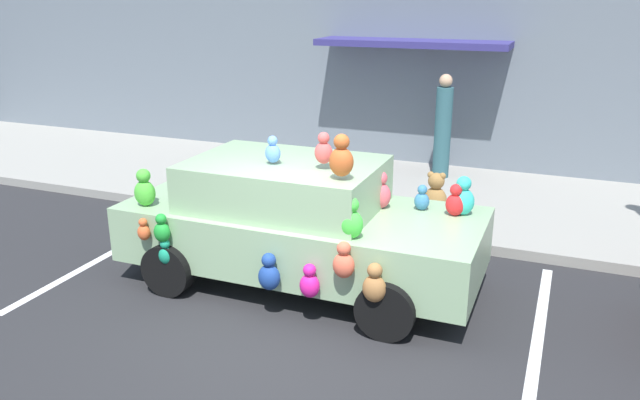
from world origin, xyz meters
name	(u,v)px	position (x,y,z in m)	size (l,w,h in m)	color
ground_plane	(293,338)	(0.00, 0.00, 0.00)	(60.00, 60.00, 0.00)	#262628
sidewalk	(411,196)	(0.00, 5.00, 0.07)	(24.00, 4.00, 0.15)	gray
storefront_building	(446,7)	(0.00, 7.14, 3.19)	(24.00, 1.25, 6.40)	slate
parking_stripe_front	(538,336)	(2.40, 1.00, 0.00)	(0.12, 3.60, 0.01)	silver
parking_stripe_rear	(106,256)	(-3.29, 1.00, 0.00)	(0.12, 3.60, 0.01)	silver
plush_covered_car	(298,222)	(-0.49, 1.26, 0.80)	(4.34, 2.11, 2.05)	#91B386
teddy_bear_on_sidewalk	(435,195)	(0.64, 3.96, 0.47)	(0.36, 0.30, 0.69)	#9E723D
pedestrian_near_shopfront	(443,129)	(0.28, 6.12, 1.06)	(0.31, 0.31, 1.91)	#2F5B64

